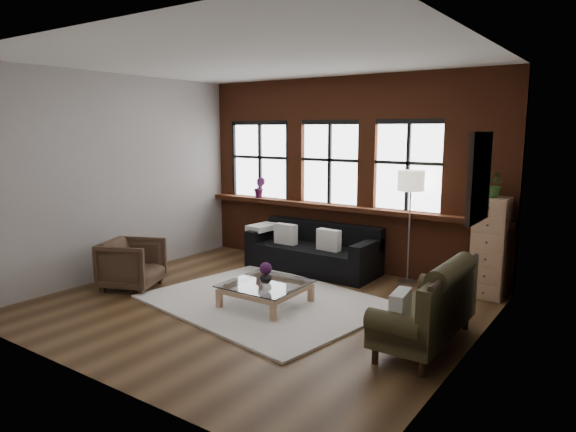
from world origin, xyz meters
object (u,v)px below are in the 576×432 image
Objects in this scene: dark_sofa at (312,247)px; floor_lamp at (409,223)px; vintage_settee at (425,306)px; armchair at (132,264)px; vase at (266,277)px; coffee_table at (266,295)px; drawer_chest at (490,248)px.

floor_lamp reaches higher than dark_sofa.
armchair is at bearing -173.70° from vintage_settee.
dark_sofa is at bearing 144.59° from vintage_settee.
floor_lamp is (1.14, 2.11, 0.53)m from vase.
floor_lamp is (1.56, 0.27, 0.54)m from dark_sofa.
coffee_table is 0.53× the size of floor_lamp.
vase is at bearing -100.71° from armchair.
dark_sofa is 1.31× the size of vintage_settee.
coffee_table is (-2.18, 0.01, -0.29)m from vintage_settee.
dark_sofa is 2.88m from armchair.
floor_lamp reaches higher than drawer_chest.
drawer_chest is at bearing -83.30° from armchair.
dark_sofa is 1.68m from floor_lamp.
vintage_settee is 1.69× the size of coffee_table.
dark_sofa is at bearing 102.94° from coffee_table.
coffee_table is (0.42, -1.85, -0.24)m from dark_sofa.
coffee_table is 2.53m from floor_lamp.
coffee_table is at bearing -100.71° from armchair.
floor_lamp is at bearing 116.15° from vintage_settee.
coffee_table is 5.98× the size of vase.
armchair is 4.81× the size of vase.
floor_lamp is at bearing 61.67° from coffee_table.
armchair is 2.18m from vase.
armchair is 0.80× the size of coffee_table.
armchair is 5.17m from drawer_chest.
vase is at bearing 179.86° from vintage_settee.
coffee_table is at bearing -137.87° from drawer_chest.
dark_sofa is at bearing -59.64° from armchair.
floor_lamp reaches higher than vintage_settee.
dark_sofa is 3.20m from vintage_settee.
dark_sofa is 2.22× the size of coffee_table.
armchair is 0.56× the size of drawer_chest.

